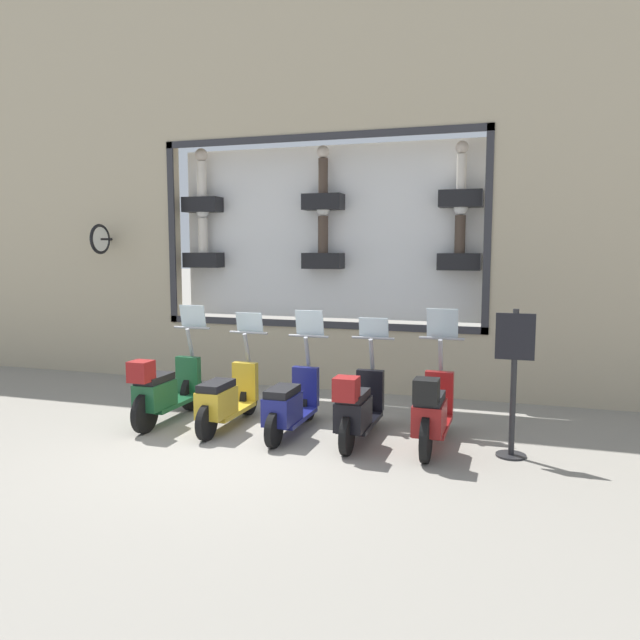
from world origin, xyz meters
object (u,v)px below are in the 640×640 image
Objects in this scene: scooter_black_1 at (357,408)px; scooter_yellow_3 at (226,399)px; scooter_green_4 at (164,390)px; scooter_red_0 at (432,411)px; shop_sign_post at (514,377)px; scooter_navy_2 at (290,404)px.

scooter_yellow_3 is (0.06, 1.90, -0.04)m from scooter_black_1.
scooter_black_1 is 0.99× the size of scooter_green_4.
scooter_red_0 is 1.06m from shop_sign_post.
scooter_navy_2 is 0.95m from scooter_yellow_3.
shop_sign_post is (0.03, -0.95, 0.48)m from scooter_red_0.
shop_sign_post reaches higher than scooter_black_1.
scooter_black_1 is 0.95m from scooter_navy_2.
scooter_red_0 is 1.00× the size of scooter_green_4.
scooter_navy_2 is 1.90m from scooter_green_4.
scooter_yellow_3 is 0.95m from scooter_green_4.
scooter_green_4 is at bearing 90.05° from scooter_red_0.
scooter_red_0 reaches higher than scooter_navy_2.
shop_sign_post is (-0.01, -3.79, 0.55)m from scooter_yellow_3.
shop_sign_post is (-0.02, -2.84, 0.55)m from scooter_navy_2.
scooter_black_1 is at bearing 91.44° from shop_sign_post.
scooter_yellow_3 is 1.01× the size of shop_sign_post.
scooter_green_4 is at bearing 90.42° from shop_sign_post.
scooter_yellow_3 reaches higher than scooter_black_1.
scooter_green_4 is (-0.05, 0.95, 0.07)m from scooter_yellow_3.
shop_sign_post reaches higher than scooter_green_4.
scooter_red_0 is 1.01× the size of scooter_yellow_3.
scooter_yellow_3 is at bearing 89.77° from shop_sign_post.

